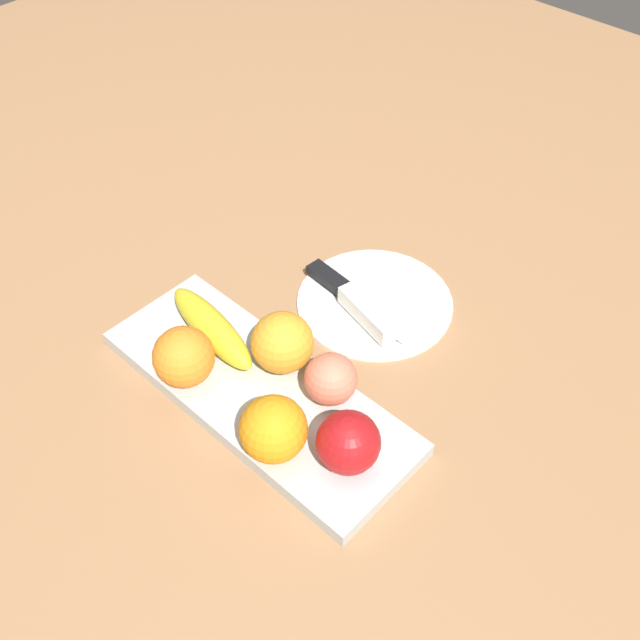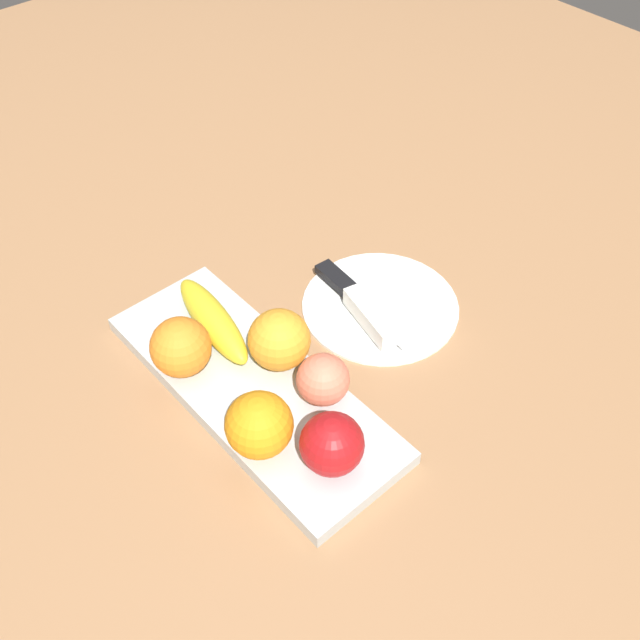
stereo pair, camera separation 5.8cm
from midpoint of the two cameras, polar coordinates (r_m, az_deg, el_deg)
The scene contains 11 objects.
ground_plane at distance 0.87m, azimuth -3.91°, elevation -6.85°, with size 2.40×2.40×0.00m, color #9C6F49.
fruit_tray at distance 0.88m, azimuth -3.30°, elevation -5.17°, with size 0.40×0.15×0.02m, color #B1BBBB.
apple at distance 0.78m, azimuth 3.08°, elevation -9.55°, with size 0.07×0.07×0.07m, color #AC1417.
banana at distance 0.92m, azimuth -6.43°, elevation -0.07°, with size 0.16×0.04×0.04m, color yellow.
orange_near_apple at distance 0.79m, azimuth -2.58°, elevation -8.12°, with size 0.07×0.07×0.07m, color orange.
orange_near_banana at distance 0.87m, azimuth -1.23°, elevation -1.60°, with size 0.07×0.07×0.07m, color orange.
orange_center at distance 0.87m, azimuth -8.76°, elevation -2.13°, with size 0.07×0.07×0.07m, color orange.
peach at distance 0.84m, azimuth 2.22°, elevation -4.66°, with size 0.06×0.06×0.06m, color #E67458.
dinner_plate at distance 0.98m, azimuth 6.33°, elevation 1.11°, with size 0.21×0.21×0.01m, color white.
folded_napkin at distance 0.96m, azimuth 7.52°, elevation 1.00°, with size 0.10×0.10×0.03m, color white.
knife at distance 0.99m, azimuth 3.93°, elevation 2.22°, with size 0.18×0.04×0.01m.
Camera 2 is at (0.45, -0.28, 0.70)m, focal length 41.75 mm.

